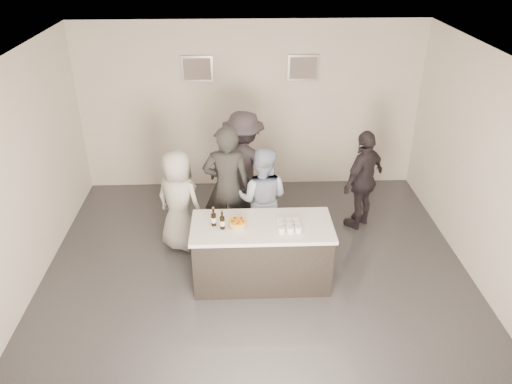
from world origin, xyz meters
TOP-DOWN VIEW (x-y plane):
  - floor at (0.00, 0.00)m, footprint 6.00×6.00m
  - ceiling at (0.00, 0.00)m, footprint 6.00×6.00m
  - wall_back at (0.00, 3.00)m, footprint 6.00×0.04m
  - wall_front at (0.00, -3.00)m, footprint 6.00×0.04m
  - wall_left at (-3.00, 0.00)m, footprint 0.04×6.00m
  - wall_right at (3.00, 0.00)m, footprint 0.04×6.00m
  - picture_left at (-0.90, 2.97)m, footprint 0.54×0.04m
  - picture_right at (0.90, 2.97)m, footprint 0.54×0.04m
  - bar_counter at (0.06, 0.06)m, footprint 1.86×0.86m
  - cake at (-0.26, 0.02)m, footprint 0.24×0.24m
  - beer_bottle_a at (-0.57, 0.07)m, footprint 0.07×0.07m
  - beer_bottle_b at (-0.45, -0.01)m, footprint 0.07×0.07m
  - tumbler_cluster at (0.41, -0.03)m, footprint 0.30×0.30m
  - candles at (-0.19, -0.29)m, footprint 0.24×0.08m
  - person_main_black at (-0.40, 0.99)m, footprint 0.72×0.48m
  - person_main_blue at (0.11, 0.91)m, footprint 0.91×0.79m
  - person_guest_left at (-1.12, 0.94)m, footprint 0.91×0.81m
  - person_guest_right at (1.73, 1.45)m, footprint 0.97×0.95m
  - person_guest_back at (-0.15, 1.80)m, footprint 1.35×1.04m

SIDE VIEW (x-z plane):
  - floor at x=0.00m, z-range 0.00..0.00m
  - bar_counter at x=0.06m, z-range 0.00..0.90m
  - person_guest_left at x=-1.12m, z-range 0.00..1.57m
  - person_main_blue at x=0.11m, z-range 0.00..1.62m
  - person_guest_right at x=1.73m, z-range 0.00..1.64m
  - candles at x=-0.19m, z-range 0.90..0.91m
  - person_guest_back at x=-0.15m, z-range 0.00..1.84m
  - cake at x=-0.26m, z-range 0.90..0.98m
  - tumbler_cluster at x=0.41m, z-range 0.90..0.98m
  - person_main_black at x=-0.40m, z-range 0.00..1.93m
  - beer_bottle_a at x=-0.57m, z-range 0.90..1.16m
  - beer_bottle_b at x=-0.45m, z-range 0.90..1.16m
  - wall_back at x=0.00m, z-range 0.00..3.00m
  - wall_front at x=0.00m, z-range 0.00..3.00m
  - wall_left at x=-3.00m, z-range 0.00..3.00m
  - wall_right at x=3.00m, z-range 0.00..3.00m
  - picture_left at x=-0.90m, z-range 1.98..2.42m
  - picture_right at x=0.90m, z-range 1.98..2.42m
  - ceiling at x=0.00m, z-range 3.00..3.00m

